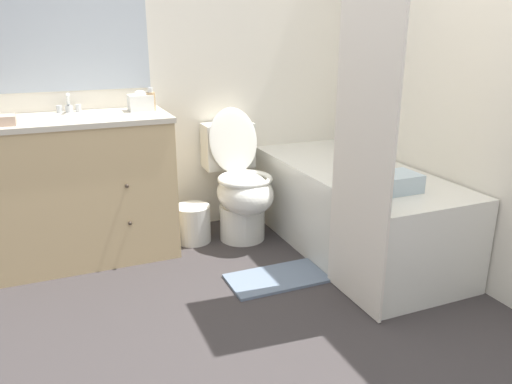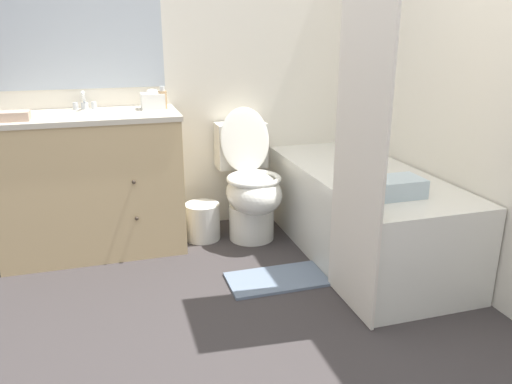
# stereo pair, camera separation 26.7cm
# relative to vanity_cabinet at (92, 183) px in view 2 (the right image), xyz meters

# --- Properties ---
(ground_plane) EXTENTS (14.00, 14.00, 0.00)m
(ground_plane) POSITION_rel_vanity_cabinet_xyz_m (0.70, -1.49, -0.45)
(ground_plane) COLOR #383333
(wall_back) EXTENTS (8.00, 0.06, 2.50)m
(wall_back) POSITION_rel_vanity_cabinet_xyz_m (0.69, 0.28, 0.81)
(wall_back) COLOR silver
(wall_back) RESTS_ON ground_plane
(wall_right) EXTENTS (0.05, 2.74, 2.50)m
(wall_right) POSITION_rel_vanity_cabinet_xyz_m (1.97, -0.62, 0.80)
(wall_right) COLOR silver
(wall_right) RESTS_ON ground_plane
(vanity_cabinet) EXTENTS (1.10, 0.54, 0.88)m
(vanity_cabinet) POSITION_rel_vanity_cabinet_xyz_m (0.00, 0.00, 0.00)
(vanity_cabinet) COLOR tan
(vanity_cabinet) RESTS_ON ground_plane
(sink_faucet) EXTENTS (0.14, 0.12, 0.12)m
(sink_faucet) POSITION_rel_vanity_cabinet_xyz_m (-0.00, 0.18, 0.47)
(sink_faucet) COLOR silver
(sink_faucet) RESTS_ON vanity_cabinet
(toilet) EXTENTS (0.36, 0.64, 0.86)m
(toilet) POSITION_rel_vanity_cabinet_xyz_m (1.00, -0.09, -0.09)
(toilet) COLOR silver
(toilet) RESTS_ON ground_plane
(bathtub) EXTENTS (0.68, 1.58, 0.54)m
(bathtub) POSITION_rel_vanity_cabinet_xyz_m (1.59, -0.54, -0.18)
(bathtub) COLOR silver
(bathtub) RESTS_ON ground_plane
(shower_curtain) EXTENTS (0.01, 0.48, 2.01)m
(shower_curtain) POSITION_rel_vanity_cabinet_xyz_m (1.24, -1.11, 0.56)
(shower_curtain) COLOR silver
(shower_curtain) RESTS_ON ground_plane
(wastebasket) EXTENTS (0.23, 0.23, 0.25)m
(wastebasket) POSITION_rel_vanity_cabinet_xyz_m (0.68, -0.04, -0.32)
(wastebasket) COLOR silver
(wastebasket) RESTS_ON ground_plane
(tissue_box) EXTENTS (0.14, 0.12, 0.12)m
(tissue_box) POSITION_rel_vanity_cabinet_xyz_m (0.41, 0.08, 0.48)
(tissue_box) COLOR white
(tissue_box) RESTS_ON vanity_cabinet
(soap_dispenser) EXTENTS (0.05, 0.05, 0.14)m
(soap_dispenser) POSITION_rel_vanity_cabinet_xyz_m (0.47, 0.05, 0.49)
(soap_dispenser) COLOR tan
(soap_dispenser) RESTS_ON vanity_cabinet
(hand_towel_folded) EXTENTS (0.23, 0.13, 0.05)m
(hand_towel_folded) POSITION_rel_vanity_cabinet_xyz_m (-0.40, -0.13, 0.46)
(hand_towel_folded) COLOR tan
(hand_towel_folded) RESTS_ON vanity_cabinet
(bath_towel_folded) EXTENTS (0.31, 0.19, 0.10)m
(bath_towel_folded) POSITION_rel_vanity_cabinet_xyz_m (1.50, -1.00, 0.14)
(bath_towel_folded) COLOR silver
(bath_towel_folded) RESTS_ON bathtub
(bath_mat) EXTENTS (0.56, 0.30, 0.02)m
(bath_mat) POSITION_rel_vanity_cabinet_xyz_m (0.97, -0.75, -0.44)
(bath_mat) COLOR slate
(bath_mat) RESTS_ON ground_plane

